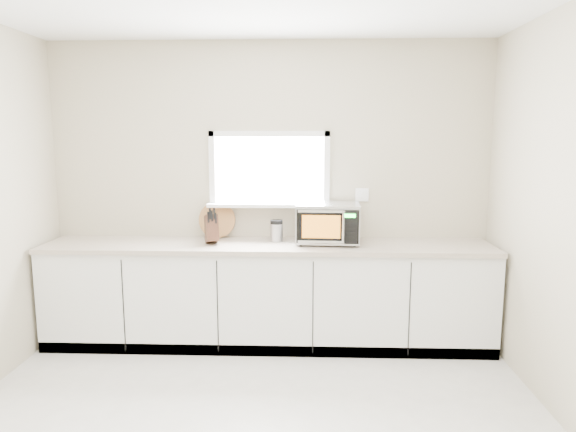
{
  "coord_description": "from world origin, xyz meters",
  "views": [
    {
      "loc": [
        0.34,
        -2.7,
        1.86
      ],
      "look_at": [
        0.19,
        1.55,
        1.19
      ],
      "focal_mm": 32.0,
      "sensor_mm": 36.0,
      "label": 1
    }
  ],
  "objects": [
    {
      "name": "microwave",
      "position": [
        0.53,
        1.75,
        1.1
      ],
      "size": [
        0.57,
        0.48,
        0.35
      ],
      "rotation": [
        0.0,
        0.0,
        -0.05
      ],
      "color": "black",
      "rests_on": "countertop"
    },
    {
      "name": "back_wall",
      "position": [
        0.0,
        2.0,
        1.36
      ],
      "size": [
        4.0,
        0.17,
        2.7
      ],
      "color": "#B0A88C",
      "rests_on": "ground"
    },
    {
      "name": "coffee_grinder",
      "position": [
        0.08,
        1.8,
        1.02
      ],
      "size": [
        0.13,
        0.13,
        0.2
      ],
      "rotation": [
        0.0,
        0.0,
        0.12
      ],
      "color": "#ADAFB4",
      "rests_on": "countertop"
    },
    {
      "name": "cutting_board",
      "position": [
        -0.48,
        1.94,
        1.09
      ],
      "size": [
        0.34,
        0.08,
        0.34
      ],
      "primitive_type": "cylinder",
      "rotation": [
        1.4,
        0.0,
        0.0
      ],
      "color": "#AC7542",
      "rests_on": "countertop"
    },
    {
      "name": "cabinets",
      "position": [
        0.0,
        1.7,
        0.44
      ],
      "size": [
        3.92,
        0.6,
        0.88
      ],
      "primitive_type": "cube",
      "color": "silver",
      "rests_on": "ground"
    },
    {
      "name": "countertop",
      "position": [
        0.0,
        1.69,
        0.9
      ],
      "size": [
        3.92,
        0.64,
        0.04
      ],
      "primitive_type": "cube",
      "color": "#BCB29B",
      "rests_on": "cabinets"
    },
    {
      "name": "knife_block",
      "position": [
        -0.49,
        1.68,
        1.06
      ],
      "size": [
        0.17,
        0.24,
        0.32
      ],
      "rotation": [
        0.0,
        0.0,
        0.31
      ],
      "color": "#482819",
      "rests_on": "countertop"
    }
  ]
}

